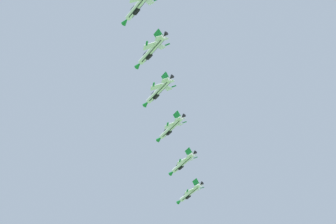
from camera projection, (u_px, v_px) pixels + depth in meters
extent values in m
cylinder|color=silver|center=(190.00, 193.00, 199.50)|extent=(6.92, 11.48, 1.70)
cube|color=#2D3338|center=(191.00, 194.00, 199.32)|extent=(5.82, 9.64, 1.13)
cone|color=#197A38|center=(180.00, 201.00, 203.41)|extent=(2.48, 2.85, 1.56)
cone|color=black|center=(201.00, 184.00, 195.81)|extent=(1.93, 2.04, 1.36)
ellipsoid|color=#192333|center=(186.00, 194.00, 201.19)|extent=(2.80, 3.54, 1.52)
cube|color=black|center=(188.00, 197.00, 200.37)|extent=(2.22, 2.59, 1.31)
cube|color=silver|center=(189.00, 191.00, 196.60)|extent=(3.66, 1.98, 2.47)
cube|color=#197A38|center=(187.00, 191.00, 194.43)|extent=(0.63, 1.61, 0.51)
cube|color=silver|center=(197.00, 190.00, 200.46)|extent=(3.64, 4.05, 2.47)
cube|color=#197A38|center=(202.00, 188.00, 201.41)|extent=(1.65, 1.41, 0.51)
cube|color=silver|center=(196.00, 187.00, 195.58)|extent=(2.06, 1.85, 1.34)
cube|color=silver|center=(201.00, 186.00, 197.84)|extent=(2.55, 2.57, 1.34)
cube|color=#197A38|center=(196.00, 183.00, 197.59)|extent=(2.59, 3.04, 2.28)
cylinder|color=silver|center=(183.00, 163.00, 189.48)|extent=(6.92, 11.48, 1.70)
cube|color=#2D3338|center=(184.00, 164.00, 189.31)|extent=(5.80, 9.63, 1.17)
cone|color=#197A38|center=(172.00, 173.00, 193.38)|extent=(2.48, 2.85, 1.56)
cone|color=black|center=(194.00, 153.00, 185.79)|extent=(1.93, 2.04, 1.36)
ellipsoid|color=#192333|center=(178.00, 165.00, 191.15)|extent=(2.81, 3.55, 1.54)
cube|color=black|center=(181.00, 168.00, 190.37)|extent=(2.23, 2.59, 1.32)
cube|color=silver|center=(182.00, 161.00, 186.53)|extent=(3.57, 1.97, 2.61)
cube|color=#197A38|center=(180.00, 160.00, 184.34)|extent=(0.63, 1.61, 0.52)
cube|color=silver|center=(190.00, 160.00, 190.48)|extent=(3.59, 3.98, 2.61)
cube|color=#197A38|center=(195.00, 158.00, 191.46)|extent=(1.65, 1.41, 0.52)
cube|color=silver|center=(189.00, 156.00, 185.54)|extent=(2.01, 1.85, 1.41)
cube|color=silver|center=(194.00, 155.00, 187.85)|extent=(2.52, 2.53, 1.41)
cube|color=#197A38|center=(189.00, 152.00, 187.51)|extent=(2.67, 3.08, 2.23)
cylinder|color=silver|center=(171.00, 127.00, 177.75)|extent=(6.92, 11.48, 1.70)
cube|color=#2D3338|center=(172.00, 129.00, 177.58)|extent=(5.79, 9.63, 1.18)
cone|color=#197A38|center=(160.00, 139.00, 181.65)|extent=(2.48, 2.85, 1.56)
cone|color=black|center=(183.00, 116.00, 174.06)|extent=(1.93, 2.04, 1.36)
ellipsoid|color=#192333|center=(166.00, 130.00, 179.41)|extent=(2.81, 3.55, 1.54)
cube|color=black|center=(169.00, 133.00, 178.64)|extent=(2.23, 2.59, 1.33)
cube|color=silver|center=(170.00, 125.00, 174.79)|extent=(3.54, 1.97, 2.65)
cube|color=#197A38|center=(168.00, 124.00, 172.59)|extent=(0.63, 1.61, 0.52)
cube|color=silver|center=(179.00, 124.00, 178.76)|extent=(3.57, 3.96, 2.65)
cube|color=#197A38|center=(185.00, 122.00, 179.75)|extent=(1.65, 1.41, 0.52)
cube|color=silver|center=(177.00, 119.00, 173.80)|extent=(2.00, 1.85, 1.43)
cube|color=silver|center=(183.00, 119.00, 176.12)|extent=(2.51, 2.53, 1.43)
cube|color=#197A38|center=(177.00, 116.00, 175.76)|extent=(2.69, 3.09, 2.21)
cylinder|color=silver|center=(159.00, 91.00, 163.63)|extent=(6.92, 11.48, 1.70)
cube|color=#2D3338|center=(159.00, 92.00, 163.43)|extent=(5.83, 9.65, 1.08)
cone|color=#197A38|center=(146.00, 103.00, 167.54)|extent=(2.48, 2.85, 1.56)
cone|color=black|center=(171.00, 78.00, 159.94)|extent=(1.93, 2.04, 1.36)
ellipsoid|color=#192333|center=(153.00, 94.00, 165.34)|extent=(2.79, 3.54, 1.51)
cube|color=black|center=(156.00, 96.00, 164.47)|extent=(2.22, 2.58, 1.28)
cube|color=silver|center=(156.00, 87.00, 160.77)|extent=(3.76, 1.98, 2.31)
cube|color=#197A38|center=(154.00, 84.00, 158.65)|extent=(0.64, 1.61, 0.49)
cube|color=silver|center=(167.00, 88.00, 164.54)|extent=(3.70, 4.13, 2.31)
cube|color=#197A38|center=(174.00, 86.00, 165.45)|extent=(1.65, 1.41, 0.49)
cube|color=silver|center=(165.00, 81.00, 159.74)|extent=(2.11, 1.86, 1.26)
cube|color=silver|center=(171.00, 81.00, 161.94)|extent=(2.58, 2.61, 1.26)
cube|color=#197A38|center=(165.00, 77.00, 161.78)|extent=(2.51, 2.99, 2.34)
cylinder|color=silver|center=(152.00, 50.00, 150.67)|extent=(6.92, 11.48, 1.70)
cube|color=#2D3338|center=(153.00, 51.00, 150.52)|extent=(5.79, 9.63, 1.19)
cone|color=#197A38|center=(139.00, 65.00, 154.58)|extent=(2.48, 2.85, 1.56)
cone|color=black|center=(165.00, 35.00, 146.99)|extent=(1.93, 2.04, 1.36)
ellipsoid|color=#192333|center=(146.00, 54.00, 152.33)|extent=(2.82, 3.55, 1.54)
cube|color=black|center=(149.00, 57.00, 151.58)|extent=(2.23, 2.59, 1.33)
cube|color=silver|center=(149.00, 46.00, 147.71)|extent=(3.51, 1.97, 2.69)
cube|color=#197A38|center=(147.00, 43.00, 145.49)|extent=(0.63, 1.61, 0.53)
cube|color=silver|center=(161.00, 47.00, 151.71)|extent=(3.55, 3.93, 2.69)
cube|color=#197A38|center=(167.00, 45.00, 152.70)|extent=(1.64, 1.40, 0.53)
cube|color=silver|center=(158.00, 38.00, 146.72)|extent=(1.99, 1.85, 1.46)
cube|color=silver|center=(165.00, 39.00, 149.06)|extent=(2.50, 2.51, 1.46)
cube|color=#197A38|center=(158.00, 35.00, 148.67)|extent=(2.71, 3.10, 2.19)
cylinder|color=silver|center=(139.00, 4.00, 142.23)|extent=(6.92, 11.48, 1.70)
cube|color=#2D3338|center=(140.00, 5.00, 142.06)|extent=(5.81, 9.64, 1.15)
cone|color=#197A38|center=(126.00, 21.00, 146.14)|extent=(2.48, 2.85, 1.56)
ellipsoid|color=#192333|center=(133.00, 9.00, 143.91)|extent=(2.81, 3.55, 1.53)
cube|color=black|center=(136.00, 11.00, 143.11)|extent=(2.23, 2.59, 1.32)
cube|color=silver|center=(149.00, 1.00, 143.22)|extent=(3.61, 4.01, 2.55)
cube|color=#197A38|center=(156.00, 0.00, 144.18)|extent=(1.65, 1.41, 0.52)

